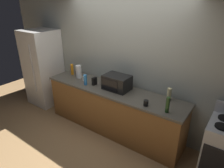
# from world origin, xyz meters

# --- Properties ---
(ground_plane) EXTENTS (8.00, 8.00, 0.00)m
(ground_plane) POSITION_xyz_m (0.00, 0.00, 0.00)
(ground_plane) COLOR #A87F51
(back_wall) EXTENTS (6.40, 0.10, 2.70)m
(back_wall) POSITION_xyz_m (0.00, 0.81, 1.35)
(back_wall) COLOR #9EA399
(back_wall) RESTS_ON ground_plane
(counter_run) EXTENTS (2.84, 0.64, 0.90)m
(counter_run) POSITION_xyz_m (0.00, 0.40, 0.45)
(counter_run) COLOR brown
(counter_run) RESTS_ON ground_plane
(refrigerator) EXTENTS (0.72, 0.73, 1.80)m
(refrigerator) POSITION_xyz_m (-2.05, 0.40, 0.90)
(refrigerator) COLOR white
(refrigerator) RESTS_ON ground_plane
(microwave) EXTENTS (0.48, 0.35, 0.27)m
(microwave) POSITION_xyz_m (0.07, 0.45, 1.04)
(microwave) COLOR black
(microwave) RESTS_ON counter_run
(paper_towel_roll) EXTENTS (0.12, 0.12, 0.27)m
(paper_towel_roll) POSITION_xyz_m (-0.90, 0.45, 1.04)
(paper_towel_roll) COLOR white
(paper_towel_roll) RESTS_ON counter_run
(cordless_phone) EXTENTS (0.05, 0.11, 0.15)m
(cordless_phone) POSITION_xyz_m (-0.39, 0.36, 0.98)
(cordless_phone) COLOR black
(cordless_phone) RESTS_ON counter_run
(bottle_hand_soap) EXTENTS (0.07, 0.07, 0.21)m
(bottle_hand_soap) POSITION_xyz_m (1.01, 0.60, 1.01)
(bottle_hand_soap) COLOR beige
(bottle_hand_soap) RESTS_ON counter_run
(bottle_dish_soap) EXTENTS (0.06, 0.06, 0.23)m
(bottle_dish_soap) POSITION_xyz_m (-1.16, 0.51, 1.02)
(bottle_dish_soap) COLOR orange
(bottle_dish_soap) RESTS_ON counter_run
(bottle_spray_cleaner) EXTENTS (0.06, 0.06, 0.21)m
(bottle_spray_cleaner) POSITION_xyz_m (-0.53, 0.25, 1.00)
(bottle_spray_cleaner) COLOR #338CE5
(bottle_spray_cleaner) RESTS_ON counter_run
(bottle_wine) EXTENTS (0.06, 0.06, 0.25)m
(bottle_wine) POSITION_xyz_m (1.14, 0.22, 1.02)
(bottle_wine) COLOR #1E3F19
(bottle_wine) RESTS_ON counter_run
(mug_black) EXTENTS (0.08, 0.08, 0.09)m
(mug_black) POSITION_xyz_m (0.79, 0.21, 0.95)
(mug_black) COLOR black
(mug_black) RESTS_ON counter_run
(mug_white) EXTENTS (0.08, 0.08, 0.09)m
(mug_white) POSITION_xyz_m (-0.69, 0.40, 0.95)
(mug_white) COLOR white
(mug_white) RESTS_ON counter_run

